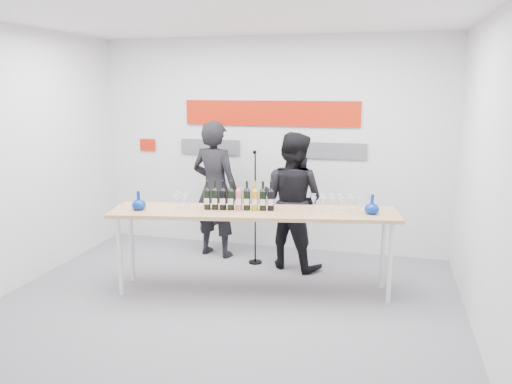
% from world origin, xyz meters
% --- Properties ---
extents(ground, '(5.00, 5.00, 0.00)m').
position_xyz_m(ground, '(0.00, 0.00, 0.00)').
color(ground, slate).
rests_on(ground, ground).
extents(back_wall, '(5.00, 0.04, 3.00)m').
position_xyz_m(back_wall, '(0.00, 2.00, 1.50)').
color(back_wall, silver).
rests_on(back_wall, ground).
extents(signage, '(3.38, 0.02, 0.79)m').
position_xyz_m(signage, '(-0.06, 1.97, 1.81)').
color(signage, '#B61C07').
rests_on(signage, back_wall).
extents(tasting_table, '(3.26, 1.21, 0.96)m').
position_xyz_m(tasting_table, '(0.20, 0.33, 0.89)').
color(tasting_table, tan).
rests_on(tasting_table, ground).
extents(wine_bottles, '(0.80, 0.22, 0.33)m').
position_xyz_m(wine_bottles, '(0.03, 0.33, 1.12)').
color(wine_bottles, black).
rests_on(wine_bottles, tasting_table).
extents(decanter_left, '(0.16, 0.16, 0.21)m').
position_xyz_m(decanter_left, '(-1.07, 0.05, 1.07)').
color(decanter_left, '#072992').
rests_on(decanter_left, tasting_table).
extents(decanter_right, '(0.16, 0.16, 0.21)m').
position_xyz_m(decanter_right, '(1.48, 0.52, 1.07)').
color(decanter_right, '#072992').
rests_on(decanter_right, tasting_table).
extents(glasses_left, '(0.19, 0.24, 0.18)m').
position_xyz_m(glasses_left, '(-0.60, 0.18, 1.05)').
color(glasses_left, silver).
rests_on(glasses_left, tasting_table).
extents(glasses_right, '(0.58, 0.29, 0.18)m').
position_xyz_m(glasses_right, '(1.07, 0.49, 1.05)').
color(glasses_right, silver).
rests_on(glasses_right, tasting_table).
extents(presenter_left, '(0.77, 0.59, 1.88)m').
position_xyz_m(presenter_left, '(-0.64, 1.43, 0.94)').
color(presenter_left, black).
rests_on(presenter_left, ground).
extents(presenter_right, '(1.03, 0.91, 1.76)m').
position_xyz_m(presenter_right, '(0.47, 1.25, 0.88)').
color(presenter_right, black).
rests_on(presenter_right, ground).
extents(mic_stand, '(0.18, 0.18, 1.52)m').
position_xyz_m(mic_stand, '(-0.02, 1.24, 0.46)').
color(mic_stand, black).
rests_on(mic_stand, ground).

